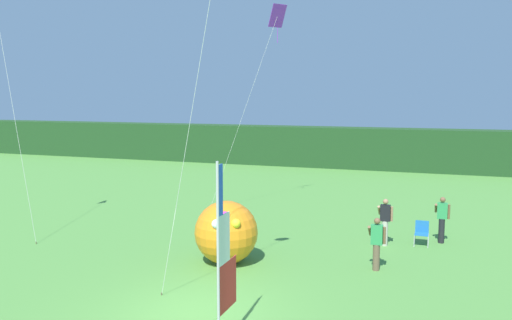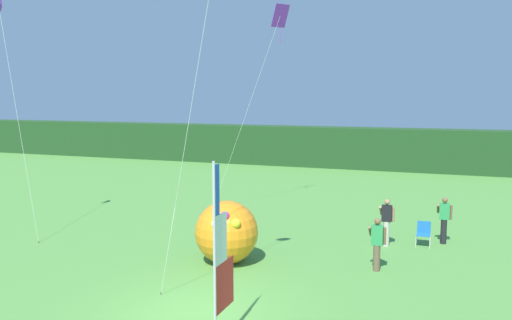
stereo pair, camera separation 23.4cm
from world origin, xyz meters
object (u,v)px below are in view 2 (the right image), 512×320
kite_purple_diamond_1 (278,24)px  person_far_left (377,243)px  person_near_banner (444,219)px  inflatable_balloon (227,232)px  person_mid_field (387,221)px  banner_flag (220,258)px  folding_chair (424,232)px

kite_purple_diamond_1 → person_far_left: bearing=-52.4°
person_near_banner → inflatable_balloon: size_ratio=0.83×
person_near_banner → person_mid_field: (-1.96, -1.09, 0.00)m
person_near_banner → person_far_left: size_ratio=1.03×
banner_flag → kite_purple_diamond_1: size_ratio=0.43×
person_mid_field → person_far_left: (0.06, -2.92, -0.03)m
person_near_banner → folding_chair: bearing=-141.2°
folding_chair → kite_purple_diamond_1: 11.63m
person_near_banner → inflatable_balloon: bearing=-143.2°
banner_flag → inflatable_balloon: 5.84m
kite_purple_diamond_1 → folding_chair: bearing=-30.3°
person_near_banner → banner_flag: bearing=-113.4°
banner_flag → kite_purple_diamond_1: 15.78m
inflatable_balloon → banner_flag: bearing=-67.5°
person_mid_field → kite_purple_diamond_1: 10.81m
person_near_banner → inflatable_balloon: (-6.64, -4.96, 0.11)m
person_mid_field → inflatable_balloon: size_ratio=0.83×
banner_flag → person_near_banner: size_ratio=2.37×
person_near_banner → person_far_left: (-1.91, -4.01, -0.03)m
person_near_banner → person_mid_field: 2.24m
banner_flag → person_far_left: 6.85m
person_near_banner → folding_chair: (-0.68, -0.55, -0.42)m
person_mid_field → person_far_left: size_ratio=1.03×
person_mid_field → person_far_left: bearing=-88.9°
banner_flag → person_far_left: size_ratio=2.45×
person_near_banner → person_mid_field: bearing=-151.0°
person_far_left → inflatable_balloon: inflatable_balloon is taller
person_near_banner → kite_purple_diamond_1: bearing=155.2°
banner_flag → kite_purple_diamond_1: kite_purple_diamond_1 is taller
person_far_left → person_mid_field: bearing=91.1°
person_far_left → inflatable_balloon: 4.83m
banner_flag → person_mid_field: (2.48, 9.20, -1.05)m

